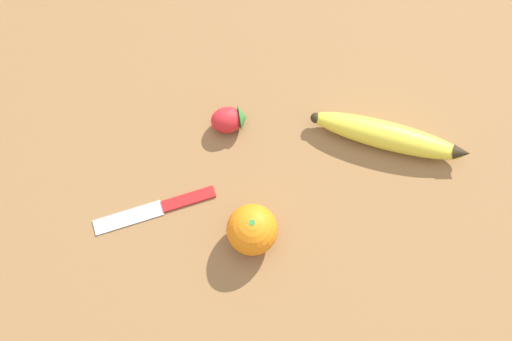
% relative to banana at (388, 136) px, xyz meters
% --- Properties ---
extents(ground_plane, '(3.00, 3.00, 0.00)m').
position_rel_banana_xyz_m(ground_plane, '(-0.05, 0.10, -0.02)').
color(ground_plane, olive).
extents(banana, '(0.09, 0.23, 0.04)m').
position_rel_banana_xyz_m(banana, '(0.00, 0.00, 0.00)').
color(banana, yellow).
rests_on(banana, ground_plane).
extents(orange, '(0.07, 0.07, 0.07)m').
position_rel_banana_xyz_m(orange, '(-0.22, 0.10, 0.01)').
color(orange, orange).
rests_on(orange, ground_plane).
extents(strawberry, '(0.06, 0.06, 0.04)m').
position_rel_banana_xyz_m(strawberry, '(-0.09, 0.21, -0.00)').
color(strawberry, red).
rests_on(strawberry, ground_plane).
extents(paring_knife, '(0.14, 0.13, 0.01)m').
position_rel_banana_xyz_m(paring_knife, '(-0.25, 0.23, -0.02)').
color(paring_knife, silver).
rests_on(paring_knife, ground_plane).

